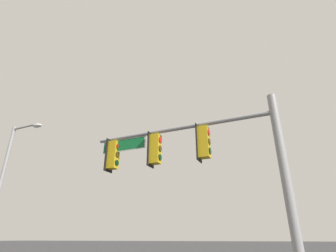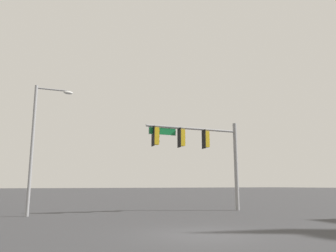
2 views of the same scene
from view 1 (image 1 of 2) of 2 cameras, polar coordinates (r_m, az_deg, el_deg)
The scene contains 2 objects.
signal_pole_near at distance 8.84m, azimuth 7.27°, elevation -7.27°, with size 6.81×0.87×6.08m.
street_lamp at distance 15.94m, azimuth -32.17°, elevation -10.54°, with size 2.18×0.38×7.53m.
Camera 1 is at (-7.55, -0.35, 1.80)m, focal length 28.00 mm.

